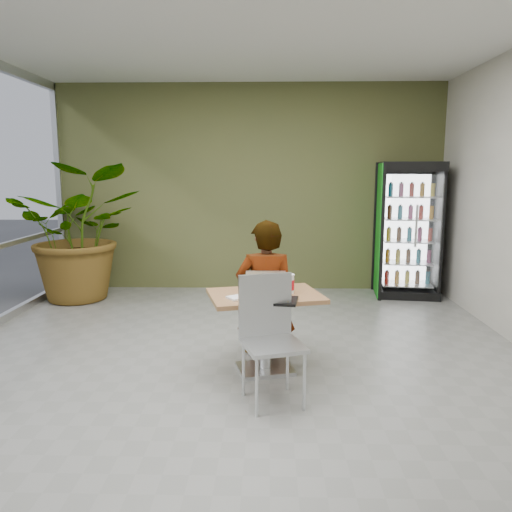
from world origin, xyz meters
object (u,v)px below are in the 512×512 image
object	(u,v)px
chair_near	(269,328)
cafeteria_tray	(273,300)
chair_far	(266,304)
beverage_fridge	(408,230)
soda_cup	(289,284)
seated_woman	(266,301)
potted_plant	(81,232)
dining_table	(265,316)

from	to	relation	value
chair_near	cafeteria_tray	size ratio (longest dim) A/B	2.50
chair_far	cafeteria_tray	distance (m)	0.80
chair_far	beverage_fridge	distance (m)	3.32
chair_far	beverage_fridge	bearing A→B (deg)	-130.52
chair_near	soda_cup	xyz separation A→B (m)	(0.18, 0.58, 0.23)
seated_woman	potted_plant	xyz separation A→B (m)	(-2.70, 2.15, 0.45)
beverage_fridge	soda_cup	bearing A→B (deg)	-115.55
soda_cup	chair_far	bearing A→B (deg)	116.86
dining_table	potted_plant	world-z (taller)	potted_plant
cafeteria_tray	potted_plant	size ratio (longest dim) A/B	0.21
dining_table	potted_plant	distance (m)	3.82
soda_cup	chair_near	bearing A→B (deg)	-107.44
chair_far	potted_plant	xyz separation A→B (m)	(-2.70, 2.19, 0.47)
seated_woman	potted_plant	bearing A→B (deg)	-39.05
beverage_fridge	potted_plant	bearing A→B (deg)	-168.95
chair_far	seated_woman	bearing A→B (deg)	-89.37
cafeteria_tray	potted_plant	world-z (taller)	potted_plant
dining_table	cafeteria_tray	world-z (taller)	cafeteria_tray
dining_table	beverage_fridge	distance (m)	3.69
chair_near	beverage_fridge	world-z (taller)	beverage_fridge
dining_table	cafeteria_tray	distance (m)	0.37
chair_near	seated_woman	bearing A→B (deg)	74.02
seated_woman	cafeteria_tray	size ratio (longest dim) A/B	4.10
chair_near	potted_plant	xyz separation A→B (m)	(-2.74, 3.21, 0.39)
chair_near	cafeteria_tray	world-z (taller)	chair_near
dining_table	seated_woman	size ratio (longest dim) A/B	0.68
seated_woman	chair_far	bearing A→B (deg)	90.63
dining_table	chair_far	size ratio (longest dim) A/B	1.29
chair_near	cafeteria_tray	distance (m)	0.31
dining_table	cafeteria_tray	bearing A→B (deg)	-75.95
seated_woman	potted_plant	distance (m)	3.48
chair_near	potted_plant	bearing A→B (deg)	112.54
seated_woman	cafeteria_tray	xyz separation A→B (m)	(0.07, -0.80, 0.22)
chair_far	chair_near	xyz separation A→B (m)	(0.04, -1.01, 0.08)
chair_near	soda_cup	world-z (taller)	chair_near
seated_woman	chair_near	bearing A→B (deg)	91.43
chair_far	cafeteria_tray	xyz separation A→B (m)	(0.07, -0.76, 0.24)
dining_table	soda_cup	distance (m)	0.37
seated_woman	soda_cup	world-z (taller)	seated_woman
dining_table	beverage_fridge	bearing A→B (deg)	54.72
chair_far	potted_plant	bearing A→B (deg)	-39.60
cafeteria_tray	potted_plant	xyz separation A→B (m)	(-2.77, 2.95, 0.23)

